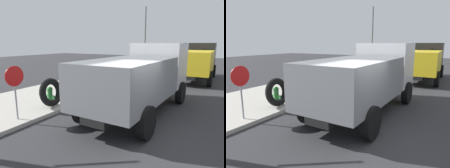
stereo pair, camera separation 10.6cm
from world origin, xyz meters
The scene contains 8 objects.
ground_plane centered at (0.00, 0.00, 0.00)m, with size 80.00×80.00×0.00m, color #2D2D30.
sidewalk_curb centered at (0.00, 6.50, 0.07)m, with size 36.00×5.00×0.15m, color #ADA89E.
fire_hydrant centered at (0.82, 4.89, 0.60)m, with size 0.27×0.60×0.85m.
loose_tire centered at (0.62, 4.61, 0.81)m, with size 1.30×1.30×0.29m, color black.
stop_sign centered at (-1.19, 4.54, 1.57)m, with size 0.76×0.08×2.05m.
dump_truck_gray centered at (2.47, 0.99, 1.61)m, with size 7.07×2.97×3.00m.
dump_truck_yellow centered at (12.11, -0.01, 1.61)m, with size 7.02×2.85×3.00m.
street_light_pole centered at (11.99, 4.43, 3.13)m, with size 0.12×0.12×5.96m, color #595B5E.
Camera 1 is at (-5.88, -2.24, 3.03)m, focal length 32.83 mm.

